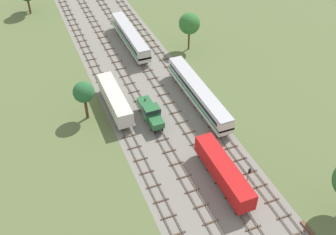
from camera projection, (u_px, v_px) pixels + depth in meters
name	position (u px, v px, depth m)	size (l,w,h in m)	color
ground_plane	(140.00, 80.00, 81.75)	(480.00, 480.00, 0.00)	#5B6B3D
ballast_bed	(140.00, 80.00, 81.75)	(18.85, 176.00, 0.01)	gray
track_far_left	(104.00, 85.00, 80.22)	(2.40, 126.00, 0.29)	#47382D
track_left	(127.00, 80.00, 81.66)	(2.40, 126.00, 0.29)	#47382D
track_centre_left	(150.00, 74.00, 83.10)	(2.40, 126.00, 0.29)	#47382D
track_centre	(172.00, 70.00, 84.54)	(2.40, 126.00, 0.29)	#47382D
freight_boxcar_centre_left_nearest	(224.00, 171.00, 59.06)	(2.87, 14.00, 3.60)	red
shunter_loco_left_near	(151.00, 112.00, 70.50)	(2.74, 8.46, 3.10)	#286638
passenger_coach_centre_mid	(198.00, 92.00, 73.99)	(2.96, 22.00, 3.80)	white
freight_boxcar_far_left_midfar	(115.00, 99.00, 72.71)	(2.87, 14.00, 3.60)	beige
diesel_railcar_centre_left_far	(130.00, 36.00, 90.82)	(2.96, 20.50, 3.80)	beige
signal_post_nearest	(248.00, 176.00, 57.46)	(0.28, 0.47, 4.73)	gray
lineside_tree_3	(189.00, 24.00, 87.50)	(4.69, 4.69, 8.65)	#4C331E
lineside_tree_4	(84.00, 92.00, 68.91)	(3.73, 3.73, 7.54)	#4C331E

